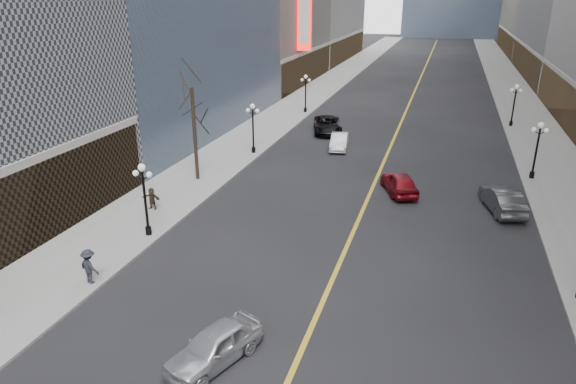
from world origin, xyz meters
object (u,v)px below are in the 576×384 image
Objects in this scene: streetlamp_east_2 at (537,144)px; streetlamp_west_1 at (144,192)px; car_nb_near at (214,346)px; car_nb_far at (328,125)px; car_sb_mid at (399,183)px; car_nb_mid at (339,141)px; streetlamp_west_3 at (306,90)px; car_sb_far at (502,200)px; streetlamp_east_3 at (515,101)px; streetlamp_west_2 at (253,123)px.

streetlamp_east_2 is 1.00× the size of streetlamp_west_1.
streetlamp_east_2 is at bearing 83.02° from car_nb_near.
streetlamp_west_1 is 0.75× the size of car_nb_far.
car_nb_mid is at bearing -78.70° from car_sb_mid.
streetlamp_west_3 reaches higher than car_sb_far.
streetlamp_east_2 reaches higher than car_sb_far.
car_nb_far is 1.29× the size of car_sb_mid.
streetlamp_east_3 is 21.71m from car_nb_mid.
car_sb_mid is (13.80, 11.94, -2.10)m from streetlamp_west_1.
streetlamp_west_2 is 28.65m from car_nb_near.
streetlamp_east_3 is at bearing 0.00° from streetlamp_west_3.
car_sb_far reaches higher than car_nb_near.
streetlamp_west_2 reaches higher than car_sb_mid.
streetlamp_west_1 is at bearing 18.75° from car_sb_mid.
streetlamp_east_2 is 0.96× the size of car_sb_mid.
car_sb_far is (20.80, -7.45, -2.07)m from streetlamp_west_2.
streetlamp_east_3 is (0.00, 18.00, 0.00)m from streetlamp_east_2.
streetlamp_west_3 is 0.96× the size of car_sb_mid.
streetlamp_west_1 is at bearing -115.76° from car_nb_mid.
streetlamp_west_3 is at bearing 142.67° from streetlamp_east_2.
car_sb_far is at bearing 80.22° from car_nb_near.
car_nb_near is at bearing -94.96° from car_nb_mid.
car_sb_far is (13.62, -11.42, 0.10)m from car_nb_mid.
streetlamp_west_1 is 18.37m from car_sb_mid.
car_nb_far is 18.06m from car_sb_mid.
streetlamp_east_2 is 1.00× the size of streetlamp_west_2.
car_nb_mid is 17.77m from car_sb_far.
streetlamp_east_3 is at bearing 8.33° from car_nb_far.
car_sb_mid is at bearing -64.25° from car_nb_mid.
car_nb_far reaches higher than car_sb_far.
streetlamp_east_3 is at bearing -110.53° from car_sb_far.
car_sb_far is (20.80, -25.45, -2.07)m from streetlamp_west_3.
car_nb_mid is at bearing -82.22° from car_nb_far.
car_nb_mid is at bearing 28.92° from streetlamp_west_2.
car_nb_near is 0.88× the size of car_sb_far.
car_sb_far is (12.15, 19.78, 0.07)m from car_nb_near.
car_nb_near is 1.01× the size of car_nb_mid.
streetlamp_east_3 reaches higher than car_sb_mid.
car_nb_mid is at bearing -62.89° from streetlamp_west_3.
streetlamp_east_3 reaches higher than car_sb_far.
streetlamp_east_2 reaches higher than car_sb_mid.
car_sb_mid is (-9.80, -24.06, -2.10)m from streetlamp_east_3.
car_sb_far is at bearing -62.43° from car_nb_far.
car_sb_far is at bearing -19.70° from streetlamp_west_2.
car_sb_mid is at bearing -23.72° from streetlamp_west_2.
streetlamp_east_2 is 0.75× the size of car_nb_far.
car_sb_mid is 7.14m from car_sb_far.
car_sb_mid is at bearing -148.25° from streetlamp_east_2.
streetlamp_west_3 is (-23.60, 18.00, 0.00)m from streetlamp_east_2.
streetlamp_west_1 is 0.96× the size of car_sb_mid.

